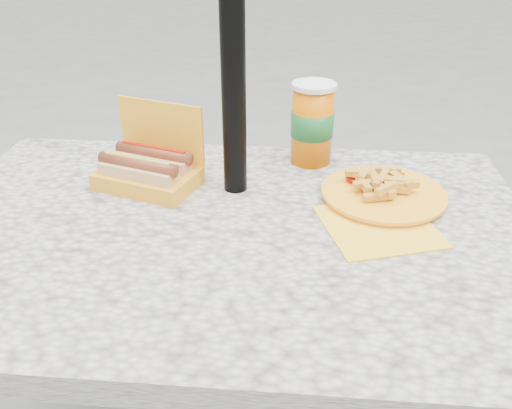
# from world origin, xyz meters

# --- Properties ---
(picnic_table) EXTENTS (1.20, 0.80, 0.75)m
(picnic_table) POSITION_xyz_m (0.00, 0.00, 0.64)
(picnic_table) COLOR beige
(picnic_table) RESTS_ON ground
(umbrella_pole) EXTENTS (0.05, 0.05, 2.20)m
(umbrella_pole) POSITION_xyz_m (0.00, 0.16, 1.10)
(umbrella_pole) COLOR black
(umbrella_pole) RESTS_ON ground
(hotdog_box) EXTENTS (0.24, 0.20, 0.17)m
(hotdog_box) POSITION_xyz_m (-0.19, 0.16, 0.79)
(hotdog_box) COLOR #FFAB1E
(hotdog_box) RESTS_ON picnic_table
(fries_plate) EXTENTS (0.28, 0.38, 0.05)m
(fries_plate) POSITION_xyz_m (0.31, 0.13, 0.76)
(fries_plate) COLOR yellow
(fries_plate) RESTS_ON picnic_table
(soda_cup) EXTENTS (0.10, 0.10, 0.19)m
(soda_cup) POSITION_xyz_m (0.16, 0.32, 0.85)
(soda_cup) COLOR #E06600
(soda_cup) RESTS_ON picnic_table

